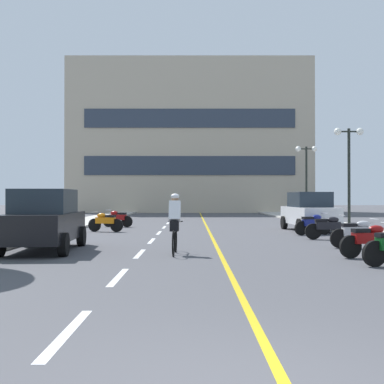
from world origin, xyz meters
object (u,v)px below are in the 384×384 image
object	(u,v)px
motorcycle_6	(311,224)
cyclist_rider	(173,222)
motorcycle_3	(368,240)
motorcycle_4	(355,233)
motorcycle_5	(326,227)
street_lamp_far	(304,165)
motorcycle_8	(115,218)
street_lamp_mid	(347,154)
parked_car_mid	(307,211)
parked_car_near	(42,220)
motorcycle_7	(103,221)

from	to	relation	value
motorcycle_6	cyclist_rider	size ratio (longest dim) A/B	0.92
motorcycle_3	motorcycle_4	bearing A→B (deg)	78.51
motorcycle_3	motorcycle_5	distance (m)	5.52
motorcycle_4	motorcycle_5	xyz separation A→B (m)	(-0.06, 3.06, 0.00)
street_lamp_far	motorcycle_5	distance (m)	15.45
motorcycle_6	motorcycle_8	xyz separation A→B (m)	(-9.00, 5.39, 0.00)
street_lamp_mid	motorcycle_5	distance (m)	7.15
street_lamp_mid	motorcycle_4	world-z (taller)	street_lamp_mid
parked_car_mid	motorcycle_5	size ratio (longest dim) A/B	2.53
parked_car_near	motorcycle_8	distance (m)	11.46
motorcycle_5	motorcycle_8	bearing A→B (deg)	140.01
street_lamp_mid	street_lamp_far	bearing A→B (deg)	89.90
street_lamp_mid	cyclist_rider	distance (m)	13.61
motorcycle_6	cyclist_rider	xyz separation A→B (m)	(-5.55, -6.86, 0.41)
street_lamp_mid	motorcycle_5	size ratio (longest dim) A/B	2.87
motorcycle_7	motorcycle_8	bearing A→B (deg)	89.63
parked_car_mid	motorcycle_8	xyz separation A→B (m)	(-9.44, 2.94, -0.44)
street_lamp_far	motorcycle_6	world-z (taller)	street_lamp_far
street_lamp_far	parked_car_near	world-z (taller)	street_lamp_far
motorcycle_5	cyclist_rider	world-z (taller)	cyclist_rider
motorcycle_6	motorcycle_8	distance (m)	10.50
parked_car_mid	motorcycle_7	size ratio (longest dim) A/B	2.58
street_lamp_mid	motorcycle_7	size ratio (longest dim) A/B	2.93
parked_car_mid	motorcycle_7	distance (m)	9.49
motorcycle_4	cyclist_rider	distance (m)	5.88
motorcycle_5	motorcycle_6	distance (m)	2.18
street_lamp_mid	motorcycle_7	bearing A→B (deg)	-171.66
street_lamp_far	parked_car_mid	distance (m)	10.85
motorcycle_5	motorcycle_6	bearing A→B (deg)	90.76
cyclist_rider	street_lamp_mid	bearing A→B (deg)	51.87
parked_car_mid	motorcycle_3	world-z (taller)	parked_car_mid
motorcycle_3	motorcycle_6	bearing A→B (deg)	86.99
parked_car_near	motorcycle_7	bearing A→B (deg)	87.13
motorcycle_8	cyclist_rider	distance (m)	12.74
street_lamp_far	motorcycle_6	size ratio (longest dim) A/B	3.01
street_lamp_mid	motorcycle_4	bearing A→B (deg)	-106.24
motorcycle_6	street_lamp_mid	bearing A→B (deg)	53.51
motorcycle_5	motorcycle_7	distance (m)	9.93
motorcycle_3	motorcycle_5	xyz separation A→B (m)	(0.43, 5.51, 0.00)
motorcycle_7	parked_car_near	bearing A→B (deg)	-92.87
street_lamp_mid	motorcycle_8	size ratio (longest dim) A/B	2.98
motorcycle_6	motorcycle_4	bearing A→B (deg)	-89.00
parked_car_near	motorcycle_3	world-z (taller)	parked_car_near
cyclist_rider	motorcycle_7	bearing A→B (deg)	111.68
motorcycle_4	motorcycle_8	world-z (taller)	same
street_lamp_far	parked_car_mid	xyz separation A→B (m)	(-2.25, -10.24, -2.82)
cyclist_rider	motorcycle_6	bearing A→B (deg)	51.04
motorcycle_5	cyclist_rider	size ratio (longest dim) A/B	0.96
motorcycle_7	motorcycle_8	size ratio (longest dim) A/B	1.02
motorcycle_3	motorcycle_7	world-z (taller)	same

